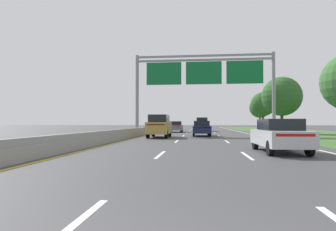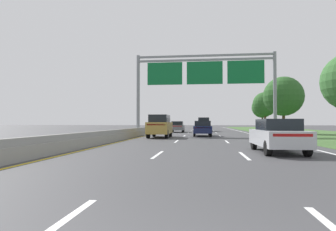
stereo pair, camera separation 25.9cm
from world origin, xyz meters
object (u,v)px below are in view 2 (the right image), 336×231
(overhead_sign_gantry, at_px, (205,77))
(pickup_truck_black, at_px, (204,125))
(car_gold_left_lane_suv, at_px, (160,126))
(roadside_tree_distant, at_px, (262,107))
(car_navy_centre_lane_sedan, at_px, (202,128))
(roadside_tree_mid, at_px, (283,96))
(car_grey_left_lane_sedan, at_px, (178,127))
(car_silver_right_lane_sedan, at_px, (277,135))
(roadside_tree_far, at_px, (265,104))

(overhead_sign_gantry, height_order, pickup_truck_black, overhead_sign_gantry)
(car_gold_left_lane_suv, distance_m, roadside_tree_distant, 43.47)
(car_navy_centre_lane_sedan, distance_m, roadside_tree_mid, 13.20)
(car_grey_left_lane_sedan, bearing_deg, overhead_sign_gantry, -160.30)
(pickup_truck_black, height_order, car_navy_centre_lane_sedan, pickup_truck_black)
(car_silver_right_lane_sedan, xyz_separation_m, roadside_tree_mid, (6.57, 23.70, 3.87))
(car_silver_right_lane_sedan, bearing_deg, car_navy_centre_lane_sedan, 11.09)
(overhead_sign_gantry, xyz_separation_m, car_silver_right_lane_sedan, (3.29, -17.37, -5.53))
(roadside_tree_far, distance_m, roadside_tree_distant, 15.90)
(car_gold_left_lane_suv, distance_m, car_navy_centre_lane_sedan, 5.27)
(car_silver_right_lane_sedan, distance_m, roadside_tree_mid, 24.90)
(roadside_tree_far, bearing_deg, car_gold_left_lane_suv, -120.99)
(pickup_truck_black, xyz_separation_m, roadside_tree_mid, (9.94, -8.61, 3.61))
(car_grey_left_lane_sedan, height_order, roadside_tree_far, roadside_tree_far)
(roadside_tree_distant, bearing_deg, roadside_tree_far, -99.58)
(roadside_tree_far, height_order, roadside_tree_distant, roadside_tree_distant)
(car_navy_centre_lane_sedan, bearing_deg, pickup_truck_black, -2.10)
(overhead_sign_gantry, distance_m, roadside_tree_distant, 37.41)
(car_gold_left_lane_suv, height_order, roadside_tree_distant, roadside_tree_distant)
(pickup_truck_black, distance_m, car_gold_left_lane_suv, 20.09)
(car_navy_centre_lane_sedan, height_order, roadside_tree_mid, roadside_tree_mid)
(roadside_tree_mid, bearing_deg, car_gold_left_lane_suv, -141.79)
(roadside_tree_far, bearing_deg, car_navy_centre_lane_sedan, -117.16)
(car_grey_left_lane_sedan, bearing_deg, roadside_tree_mid, -106.42)
(pickup_truck_black, distance_m, car_navy_centre_lane_sedan, 16.14)
(roadside_tree_mid, relative_size, roadside_tree_far, 1.09)
(car_navy_centre_lane_sedan, distance_m, roadside_tree_far, 23.43)
(overhead_sign_gantry, distance_m, roadside_tree_mid, 11.83)
(pickup_truck_black, xyz_separation_m, car_gold_left_lane_suv, (-4.10, -19.66, 0.02))
(roadside_tree_distant, bearing_deg, pickup_truck_black, -122.91)
(car_silver_right_lane_sedan, bearing_deg, car_gold_left_lane_suv, 29.25)
(roadside_tree_mid, bearing_deg, car_silver_right_lane_sedan, -105.49)
(car_gold_left_lane_suv, relative_size, car_navy_centre_lane_sedan, 1.06)
(car_gold_left_lane_suv, bearing_deg, car_silver_right_lane_sedan, -149.79)
(overhead_sign_gantry, bearing_deg, car_navy_centre_lane_sedan, -102.49)
(car_gold_left_lane_suv, relative_size, roadside_tree_far, 0.72)
(car_grey_left_lane_sedan, xyz_separation_m, roadside_tree_distant, (16.77, 24.97, 3.94))
(car_silver_right_lane_sedan, distance_m, roadside_tree_far, 37.61)
(overhead_sign_gantry, relative_size, pickup_truck_black, 2.78)
(car_silver_right_lane_sedan, relative_size, car_grey_left_lane_sedan, 1.00)
(pickup_truck_black, bearing_deg, roadside_tree_mid, -131.57)
(roadside_tree_mid, bearing_deg, roadside_tree_far, 88.06)
(car_gold_left_lane_suv, height_order, car_silver_right_lane_sedan, car_gold_left_lane_suv)
(overhead_sign_gantry, distance_m, car_gold_left_lane_suv, 8.20)
(car_navy_centre_lane_sedan, bearing_deg, roadside_tree_far, -28.60)
(pickup_truck_black, distance_m, roadside_tree_far, 11.80)
(pickup_truck_black, height_order, car_gold_left_lane_suv, pickup_truck_black)
(car_gold_left_lane_suv, relative_size, car_silver_right_lane_sedan, 1.06)
(roadside_tree_mid, height_order, roadside_tree_distant, roadside_tree_mid)
(roadside_tree_distant, bearing_deg, car_silver_right_lane_sedan, -100.44)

